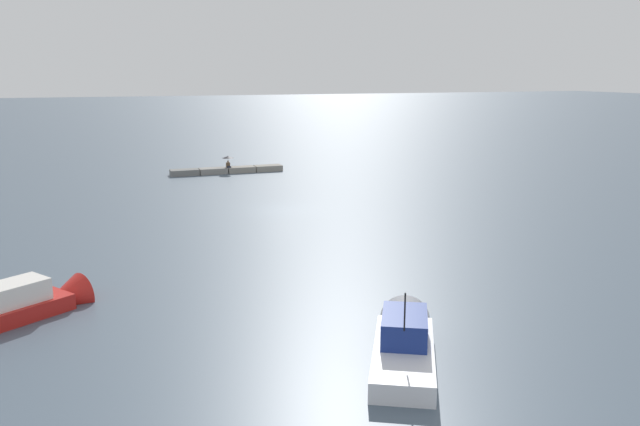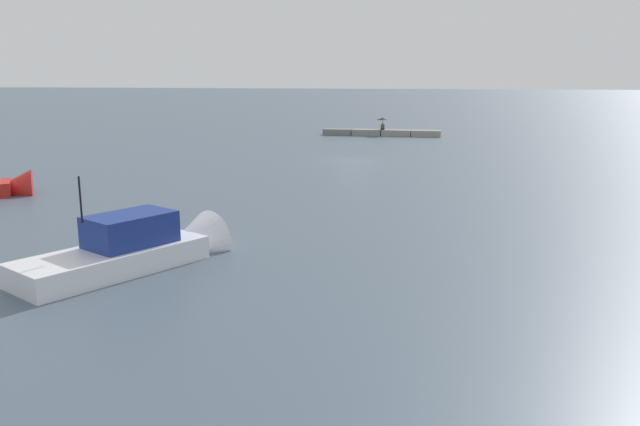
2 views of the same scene
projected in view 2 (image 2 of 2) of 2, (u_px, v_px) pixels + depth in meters
ground_plane at (352, 161)px, 46.06m from camera, size 500.00×500.00×0.00m
seawall_pier at (381, 133)px, 65.37m from camera, size 12.07×1.59×0.62m
person_seated_brown_left at (383, 127)px, 65.17m from camera, size 0.44×0.64×0.73m
umbrella_open_black at (383, 119)px, 64.99m from camera, size 1.25×1.25×1.27m
motorboat_white_near at (144, 251)px, 20.88m from camera, size 5.28×7.31×4.00m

